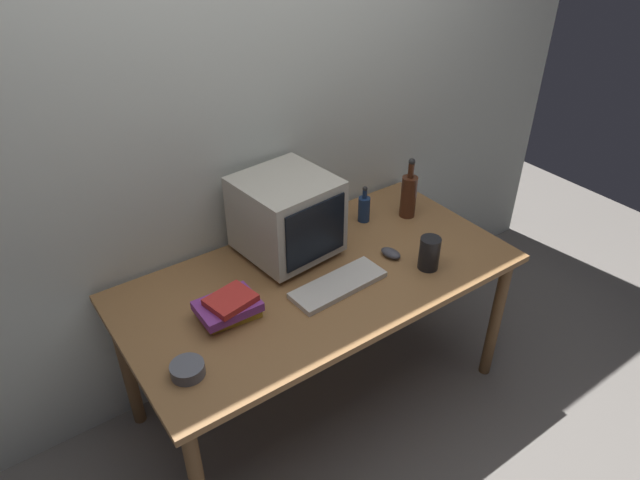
% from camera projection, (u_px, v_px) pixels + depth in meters
% --- Properties ---
extents(ground_plane, '(6.00, 6.00, 0.00)m').
position_uv_depth(ground_plane, '(320.00, 394.00, 2.87)').
color(ground_plane, slate).
extents(back_wall, '(4.00, 0.08, 2.50)m').
position_uv_depth(back_wall, '(255.00, 128.00, 2.50)').
color(back_wall, beige).
rests_on(back_wall, ground).
extents(desk, '(1.70, 0.86, 0.75)m').
position_uv_depth(desk, '(320.00, 289.00, 2.49)').
color(desk, olive).
rests_on(desk, ground).
extents(crt_monitor, '(0.42, 0.42, 0.37)m').
position_uv_depth(crt_monitor, '(286.00, 216.00, 2.48)').
color(crt_monitor, '#B2AD9E').
rests_on(crt_monitor, desk).
extents(keyboard, '(0.43, 0.17, 0.02)m').
position_uv_depth(keyboard, '(338.00, 285.00, 2.37)').
color(keyboard, beige).
rests_on(keyboard, desk).
extents(computer_mouse, '(0.07, 0.11, 0.04)m').
position_uv_depth(computer_mouse, '(391.00, 253.00, 2.55)').
color(computer_mouse, '#3F3F47').
rests_on(computer_mouse, desk).
extents(bottle_tall, '(0.08, 0.08, 0.31)m').
position_uv_depth(bottle_tall, '(409.00, 195.00, 2.79)').
color(bottle_tall, '#472314').
rests_on(bottle_tall, desk).
extents(bottle_short, '(0.06, 0.06, 0.19)m').
position_uv_depth(bottle_short, '(364.00, 208.00, 2.78)').
color(bottle_short, navy).
rests_on(bottle_short, desk).
extents(book_stack, '(0.24, 0.18, 0.10)m').
position_uv_depth(book_stack, '(229.00, 307.00, 2.20)').
color(book_stack, gold).
rests_on(book_stack, desk).
extents(cd_spindle, '(0.12, 0.12, 0.04)m').
position_uv_depth(cd_spindle, '(188.00, 370.00, 1.97)').
color(cd_spindle, '#595B66').
rests_on(cd_spindle, desk).
extents(metal_canister, '(0.09, 0.09, 0.15)m').
position_uv_depth(metal_canister, '(429.00, 253.00, 2.45)').
color(metal_canister, black).
rests_on(metal_canister, desk).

